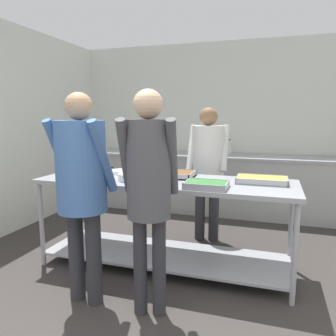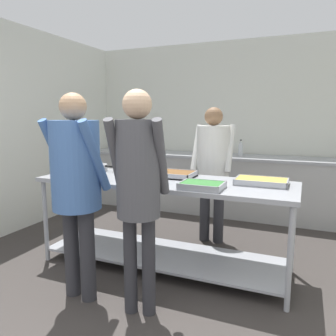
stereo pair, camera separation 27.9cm
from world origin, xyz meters
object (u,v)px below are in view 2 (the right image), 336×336
sauce_pan (95,167)px  broccoli_bowl (131,176)px  guest_serving_left (76,176)px  serving_tray_greens (202,186)px  water_bottle (241,148)px  guest_serving_right (138,178)px  plate_stack (123,171)px  serving_tray_roast (176,174)px  cook_behind_counter (213,161)px  serving_tray_vegetables (261,182)px

sauce_pan → broccoli_bowl: size_ratio=1.64×
sauce_pan → guest_serving_left: bearing=-62.6°
serving_tray_greens → water_bottle: bearing=92.7°
water_bottle → guest_serving_right: bearing=-94.0°
guest_serving_left → guest_serving_right: 0.56m
guest_serving_left → plate_stack: bearing=98.8°
broccoli_bowl → water_bottle: water_bottle is taller
serving_tray_roast → cook_behind_counter: size_ratio=0.23×
serving_tray_roast → guest_serving_right: bearing=-84.6°
guest_serving_left → water_bottle: size_ratio=7.00×
serving_tray_vegetables → plate_stack: bearing=177.6°
plate_stack → serving_tray_greens: 1.11m
serving_tray_vegetables → cook_behind_counter: size_ratio=0.29×
guest_serving_right → serving_tray_vegetables: bearing=50.9°
guest_serving_right → serving_tray_greens: bearing=61.1°
plate_stack → serving_tray_vegetables: size_ratio=0.50×
broccoli_bowl → serving_tray_greens: bearing=-7.6°
serving_tray_greens → plate_stack: bearing=157.4°
broccoli_bowl → guest_serving_right: guest_serving_right is taller
sauce_pan → broccoli_bowl: 0.70m
sauce_pan → broccoli_bowl: broccoli_bowl is taller
guest_serving_left → guest_serving_right: size_ratio=0.99×
cook_behind_counter → serving_tray_roast: bearing=-107.8°
serving_tray_greens → cook_behind_counter: 1.08m
broccoli_bowl → guest_serving_right: size_ratio=0.15×
serving_tray_roast → water_bottle: (0.29, 1.94, 0.10)m
sauce_pan → plate_stack: (0.35, 0.01, -0.02)m
broccoli_bowl → sauce_pan: bearing=153.3°
serving_tray_roast → guest_serving_right: 0.99m
broccoli_bowl → serving_tray_vegetables: 1.22m
plate_stack → serving_tray_roast: size_ratio=0.61×
plate_stack → serving_tray_roast: bearing=-1.2°
plate_stack → guest_serving_left: size_ratio=0.14×
guest_serving_right → cook_behind_counter: size_ratio=1.05×
serving_tray_roast → water_bottle: size_ratio=1.56×
plate_stack → serving_tray_vegetables: serving_tray_vegetables is taller
plate_stack → serving_tray_vegetables: 1.47m
serving_tray_vegetables → guest_serving_left: 1.61m
broccoli_bowl → cook_behind_counter: cook_behind_counter is taller
serving_tray_roast → guest_serving_right: guest_serving_right is taller
serving_tray_greens → guest_serving_left: guest_serving_left is taller
guest_serving_left → water_bottle: guest_serving_left is taller
sauce_pan → water_bottle: 2.31m
sauce_pan → serving_tray_greens: size_ratio=1.13×
plate_stack → serving_tray_vegetables: (1.47, -0.06, 0.01)m
serving_tray_greens → guest_serving_right: guest_serving_right is taller
serving_tray_greens → water_bottle: (-0.11, 2.35, 0.10)m
plate_stack → broccoli_bowl: bearing=-49.9°
guest_serving_right → water_bottle: size_ratio=7.04×
serving_tray_roast → guest_serving_left: 1.08m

